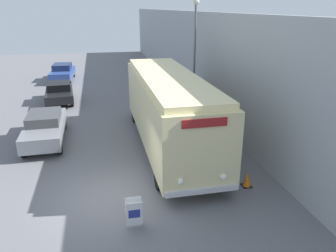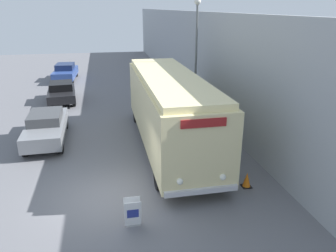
% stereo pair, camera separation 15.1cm
% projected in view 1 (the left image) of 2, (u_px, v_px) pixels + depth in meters
% --- Properties ---
extents(ground_plane, '(80.00, 80.00, 0.00)m').
position_uv_depth(ground_plane, '(108.00, 198.00, 11.68)').
color(ground_plane, slate).
extents(building_wall_right, '(0.30, 60.00, 6.13)m').
position_uv_depth(building_wall_right, '(203.00, 62.00, 21.13)').
color(building_wall_right, '#9EA3A8').
rests_on(building_wall_right, ground_plane).
extents(vintage_bus, '(2.70, 10.61, 3.50)m').
position_uv_depth(vintage_bus, '(169.00, 107.00, 15.36)').
color(vintage_bus, black).
rests_on(vintage_bus, ground_plane).
extents(sign_board, '(0.51, 0.35, 0.92)m').
position_uv_depth(sign_board, '(134.00, 213.00, 10.06)').
color(sign_board, gray).
rests_on(sign_board, ground_plane).
extents(streetlamp, '(0.36, 0.36, 6.85)m').
position_uv_depth(streetlamp, '(195.00, 45.00, 18.34)').
color(streetlamp, '#595E60').
rests_on(streetlamp, ground_plane).
extents(parked_car_near, '(1.88, 4.78, 1.47)m').
position_uv_depth(parked_car_near, '(45.00, 127.00, 16.30)').
color(parked_car_near, black).
rests_on(parked_car_near, ground_plane).
extents(parked_car_mid, '(2.15, 4.30, 1.39)m').
position_uv_depth(parked_car_mid, '(59.00, 92.00, 23.14)').
color(parked_car_mid, black).
rests_on(parked_car_mid, ground_plane).
extents(parked_car_far, '(2.04, 4.67, 1.49)m').
position_uv_depth(parked_car_far, '(63.00, 72.00, 30.03)').
color(parked_car_far, black).
rests_on(parked_car_far, ground_plane).
extents(traffic_cone, '(0.36, 0.36, 0.59)m').
position_uv_depth(traffic_cone, '(247.00, 179.00, 12.34)').
color(traffic_cone, black).
rests_on(traffic_cone, ground_plane).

